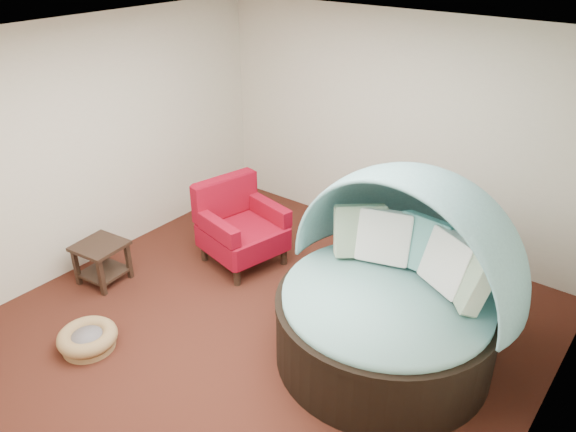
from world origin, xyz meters
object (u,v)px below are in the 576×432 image
Objects in this scene: red_armchair at (240,226)px; side_table at (102,257)px; pet_basket at (88,339)px; canopy_daybed at (396,276)px.

red_armchair reaches higher than side_table.
pet_basket is 2.11m from red_armchair.
pet_basket is 1.28× the size of side_table.
canopy_daybed is 2.98m from pet_basket.
pet_basket is at bearing -137.98° from canopy_daybed.
red_armchair is (0.10, 2.08, 0.36)m from pet_basket.
pet_basket is 0.70× the size of red_armchair.
red_armchair is at bearing 176.15° from canopy_daybed.
side_table is (-3.14, -0.93, -0.54)m from canopy_daybed.
side_table is at bearing 136.19° from pet_basket.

